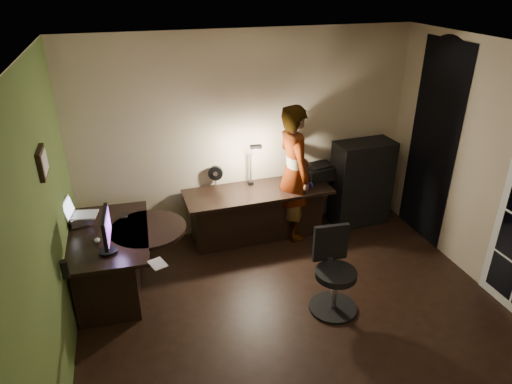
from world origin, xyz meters
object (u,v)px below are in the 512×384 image
object	(u,v)px
cabinet	(361,183)
monitor	(106,238)
desk_right	(258,215)
office_chair	(336,274)
desk_left	(113,264)
person	(294,173)

from	to	relation	value
cabinet	monitor	xyz separation A→B (m)	(-3.41, -1.08, 0.34)
desk_right	office_chair	world-z (taller)	office_chair
desk_left	person	xyz separation A→B (m)	(2.36, 0.64, 0.53)
office_chair	person	distance (m)	1.67
desk_right	desk_left	bearing A→B (deg)	-161.87
desk_left	office_chair	size ratio (longest dim) A/B	1.46
desk_right	cabinet	world-z (taller)	cabinet
person	desk_left	bearing A→B (deg)	100.70
office_chair	person	world-z (taller)	person
desk_left	monitor	distance (m)	0.68
desk_right	cabinet	bearing A→B (deg)	-0.26
desk_right	person	world-z (taller)	person
monitor	person	bearing A→B (deg)	26.50
cabinet	office_chair	distance (m)	2.03
desk_right	monitor	bearing A→B (deg)	-152.24
office_chair	person	bearing A→B (deg)	89.93
desk_left	cabinet	distance (m)	3.49
cabinet	monitor	bearing A→B (deg)	-165.74
desk_left	office_chair	distance (m)	2.44
monitor	desk_right	bearing A→B (deg)	32.34
desk_left	desk_right	distance (m)	1.99
office_chair	person	size ratio (longest dim) A/B	0.50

